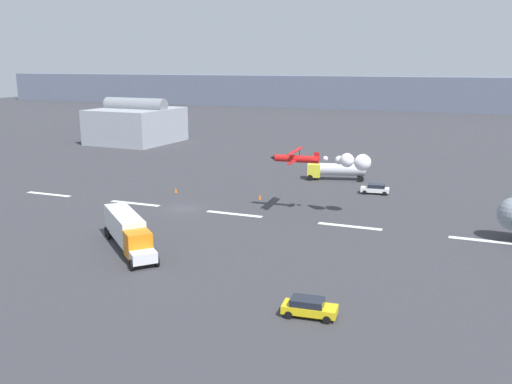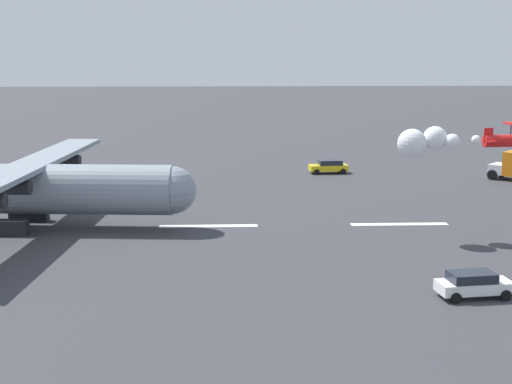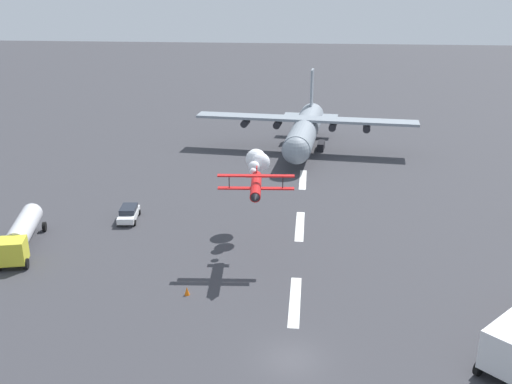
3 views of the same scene
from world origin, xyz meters
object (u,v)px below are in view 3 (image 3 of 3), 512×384
object	(u,v)px
stunt_biplane_red	(257,167)
fuel_tanker_truck	(21,233)
airport_staff_sedan	(129,213)
cargo_transport_plane	(304,131)
traffic_cone_far	(187,291)

from	to	relation	value
stunt_biplane_red	fuel_tanker_truck	size ratio (longest dim) A/B	1.31
stunt_biplane_red	airport_staff_sedan	bearing A→B (deg)	79.54
cargo_transport_plane	stunt_biplane_red	world-z (taller)	cargo_transport_plane
airport_staff_sedan	cargo_transport_plane	bearing A→B (deg)	-32.86
cargo_transport_plane	fuel_tanker_truck	world-z (taller)	cargo_transport_plane
cargo_transport_plane	airport_staff_sedan	size ratio (longest dim) A/B	7.55
traffic_cone_far	fuel_tanker_truck	bearing A→B (deg)	68.32
airport_staff_sedan	stunt_biplane_red	bearing A→B (deg)	-100.46
cargo_transport_plane	stunt_biplane_red	xyz separation A→B (m)	(-31.62, 4.22, 4.01)
cargo_transport_plane	traffic_cone_far	xyz separation A→B (m)	(-44.34, 8.91, -3.01)
airport_staff_sedan	traffic_cone_far	distance (m)	18.25
cargo_transport_plane	fuel_tanker_truck	bearing A→B (deg)	144.30
fuel_tanker_truck	airport_staff_sedan	distance (m)	11.61
stunt_biplane_red	traffic_cone_far	distance (m)	15.27
fuel_tanker_truck	airport_staff_sedan	bearing A→B (deg)	-44.18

